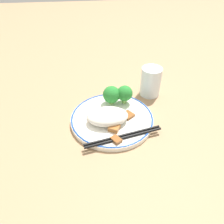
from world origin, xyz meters
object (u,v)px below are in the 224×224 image
object	(u,v)px
broccoli_back_left	(125,93)
chopsticks	(123,137)
drinking_glass	(151,82)
plate	(112,119)
broccoli_back_center	(111,95)

from	to	relation	value
broccoli_back_left	chopsticks	xyz separation A→B (m)	(-0.03, -0.15, -0.03)
drinking_glass	plate	bearing A→B (deg)	-138.88
chopsticks	drinking_glass	distance (m)	0.25
plate	broccoli_back_center	world-z (taller)	broccoli_back_center
broccoli_back_center	drinking_glass	world-z (taller)	drinking_glass
broccoli_back_left	broccoli_back_center	distance (m)	0.04
plate	broccoli_back_center	bearing A→B (deg)	84.76
broccoli_back_center	chopsticks	xyz separation A→B (m)	(0.01, -0.15, -0.03)
chopsticks	drinking_glass	world-z (taller)	drinking_glass
plate	broccoli_back_center	xyz separation A→B (m)	(0.01, 0.07, 0.04)
broccoli_back_center	drinking_glass	xyz separation A→B (m)	(0.14, 0.06, 0.00)
plate	drinking_glass	bearing A→B (deg)	41.12
broccoli_back_center	drinking_glass	size ratio (longest dim) A/B	0.62
broccoli_back_left	drinking_glass	xyz separation A→B (m)	(0.10, 0.06, 0.00)
plate	drinking_glass	size ratio (longest dim) A/B	2.48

